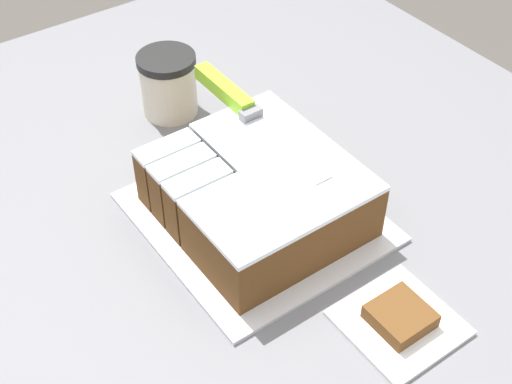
{
  "coord_description": "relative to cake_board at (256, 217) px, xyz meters",
  "views": [
    {
      "loc": [
        0.51,
        -0.43,
        1.6
      ],
      "look_at": [
        -0.05,
        -0.02,
        0.95
      ],
      "focal_mm": 50.0,
      "sensor_mm": 36.0,
      "label": 1
    }
  ],
  "objects": [
    {
      "name": "paper_napkin",
      "position": [
        0.24,
        0.03,
        -0.0
      ],
      "size": [
        0.13,
        0.13,
        0.01
      ],
      "color": "white",
      "rests_on": "countertop"
    },
    {
      "name": "knife",
      "position": [
        -0.12,
        0.05,
        0.1
      ],
      "size": [
        0.29,
        0.03,
        0.02
      ],
      "rotation": [
        0.0,
        0.0,
        -0.0
      ],
      "color": "silver",
      "rests_on": "cake"
    },
    {
      "name": "cake",
      "position": [
        0.0,
        0.0,
        0.05
      ],
      "size": [
        0.26,
        0.23,
        0.09
      ],
      "color": "brown",
      "rests_on": "cake_board"
    },
    {
      "name": "brownie",
      "position": [
        0.24,
        0.03,
        0.01
      ],
      "size": [
        0.07,
        0.07,
        0.02
      ],
      "color": "brown",
      "rests_on": "paper_napkin"
    },
    {
      "name": "coffee_cup",
      "position": [
        -0.28,
        0.03,
        0.05
      ],
      "size": [
        0.09,
        0.09,
        0.1
      ],
      "color": "beige",
      "rests_on": "countertop"
    },
    {
      "name": "cake_board",
      "position": [
        0.0,
        0.0,
        0.0
      ],
      "size": [
        0.31,
        0.29,
        0.01
      ],
      "color": "silver",
      "rests_on": "countertop"
    }
  ]
}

